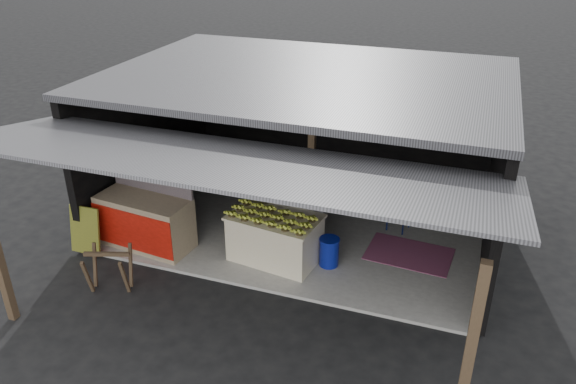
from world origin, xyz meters
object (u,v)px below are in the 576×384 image
at_px(plastic_chair, 401,204).
at_px(sawhorse, 109,266).
at_px(white_crate, 297,216).
at_px(neighbor_stall, 145,219).
at_px(banana_table, 275,238).
at_px(water_barrel, 329,253).

bearing_deg(plastic_chair, sawhorse, -126.68).
height_order(white_crate, neighbor_stall, neighbor_stall).
xyz_separation_m(sawhorse, plastic_chair, (4.16, 3.56, 0.10)).
distance_m(neighbor_stall, plastic_chair, 4.84).
distance_m(banana_table, white_crate, 0.80).
distance_m(banana_table, neighbor_stall, 2.43).
height_order(white_crate, plastic_chair, white_crate).
distance_m(banana_table, sawhorse, 2.82).
distance_m(white_crate, neighbor_stall, 2.78).
bearing_deg(white_crate, sawhorse, -130.06).
relative_size(white_crate, neighbor_stall, 0.53).
xyz_separation_m(banana_table, plastic_chair, (1.91, 1.86, 0.07)).
distance_m(white_crate, water_barrel, 1.08).
height_order(banana_table, plastic_chair, banana_table).
xyz_separation_m(banana_table, water_barrel, (0.96, 0.13, -0.18)).
distance_m(sawhorse, water_barrel, 3.69).
bearing_deg(sawhorse, plastic_chair, 22.03).
height_order(water_barrel, plastic_chair, plastic_chair).
xyz_separation_m(banana_table, neighbor_stall, (-2.40, -0.34, 0.10)).
bearing_deg(plastic_chair, banana_table, -122.94).
height_order(banana_table, neighbor_stall, neighbor_stall).
height_order(neighbor_stall, sawhorse, neighbor_stall).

